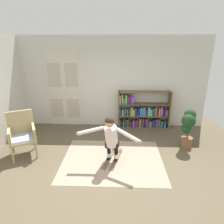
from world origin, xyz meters
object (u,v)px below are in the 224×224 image
Objects in this scene: potted_plant at (188,125)px; skis_pair at (113,158)px; bookshelf at (142,113)px; wicker_chair at (22,133)px; person_skier at (111,136)px.

potted_plant is 2.13m from skis_pair.
bookshelf is 1.81× the size of skis_pair.
potted_plant is at bearing 18.57° from skis_pair.
wicker_chair is 2.31m from skis_pair.
wicker_chair is at bearing 175.87° from skis_pair.
potted_plant is at bearing 6.67° from wicker_chair.
skis_pair is 0.65× the size of person_skier.
bookshelf is 1.58× the size of potted_plant.
bookshelf is 2.32m from person_skier.
bookshelf is at bearing 66.56° from person_skier.
person_skier is (-0.92, -2.12, 0.21)m from bookshelf.
potted_plant is (4.17, 0.49, 0.06)m from wicker_chair.
bookshelf reaches higher than person_skier.
person_skier reaches higher than wicker_chair.
skis_pair is at bearing -161.43° from potted_plant.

